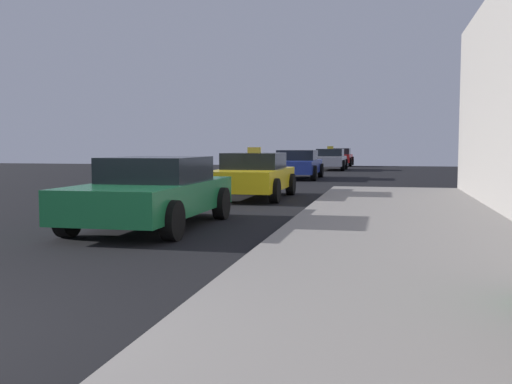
% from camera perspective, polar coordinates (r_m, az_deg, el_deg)
% --- Properties ---
extents(car_green, '(2.01, 4.37, 1.27)m').
position_cam_1_polar(car_green, '(10.89, -9.86, 0.05)').
color(car_green, '#196638').
rests_on(car_green, ground_plane).
extents(car_yellow, '(1.97, 4.03, 1.43)m').
position_cam_1_polar(car_yellow, '(16.59, -0.29, 1.63)').
color(car_yellow, yellow).
rests_on(car_yellow, ground_plane).
extents(car_blue, '(2.05, 4.12, 1.27)m').
position_cam_1_polar(car_blue, '(26.35, 3.97, 2.70)').
color(car_blue, '#233899').
rests_on(car_blue, ground_plane).
extents(car_silver, '(1.95, 4.12, 1.43)m').
position_cam_1_polar(car_silver, '(35.88, 7.15, 3.16)').
color(car_silver, '#B7B7BF').
rests_on(car_silver, ground_plane).
extents(car_red, '(1.94, 4.12, 1.27)m').
position_cam_1_polar(car_red, '(43.11, 8.03, 3.37)').
color(car_red, red).
rests_on(car_red, ground_plane).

